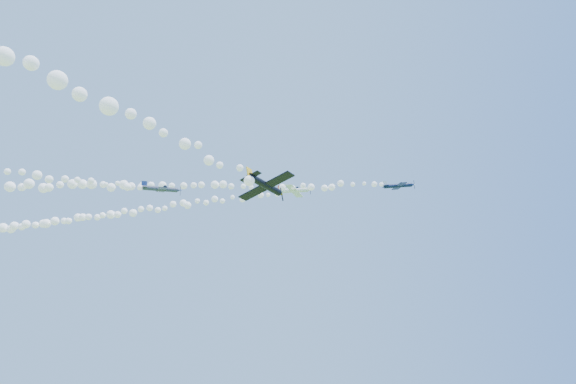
{
  "coord_description": "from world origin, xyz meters",
  "views": [
    {
      "loc": [
        3.31,
        -87.42,
        14.47
      ],
      "look_at": [
        6.68,
        -6.74,
        45.71
      ],
      "focal_mm": 30.0,
      "sensor_mm": 36.0,
      "label": 1
    }
  ],
  "objects_px": {
    "plane_navy": "(399,186)",
    "plane_black": "(266,185)",
    "plane_white": "(294,190)",
    "plane_grey": "(161,189)"
  },
  "relations": [
    {
      "from": "plane_navy",
      "to": "plane_black",
      "type": "distance_m",
      "value": 46.11
    },
    {
      "from": "plane_grey",
      "to": "plane_black",
      "type": "height_order",
      "value": "plane_grey"
    },
    {
      "from": "plane_white",
      "to": "plane_grey",
      "type": "distance_m",
      "value": 27.43
    },
    {
      "from": "plane_white",
      "to": "plane_navy",
      "type": "relative_size",
      "value": 1.13
    },
    {
      "from": "plane_black",
      "to": "plane_grey",
      "type": "bearing_deg",
      "value": 72.59
    },
    {
      "from": "plane_white",
      "to": "plane_navy",
      "type": "distance_m",
      "value": 21.41
    },
    {
      "from": "plane_white",
      "to": "plane_black",
      "type": "relative_size",
      "value": 1.12
    },
    {
      "from": "plane_grey",
      "to": "plane_black",
      "type": "bearing_deg",
      "value": -70.7
    },
    {
      "from": "plane_navy",
      "to": "plane_grey",
      "type": "bearing_deg",
      "value": -167.14
    },
    {
      "from": "plane_white",
      "to": "plane_black",
      "type": "height_order",
      "value": "plane_white"
    }
  ]
}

